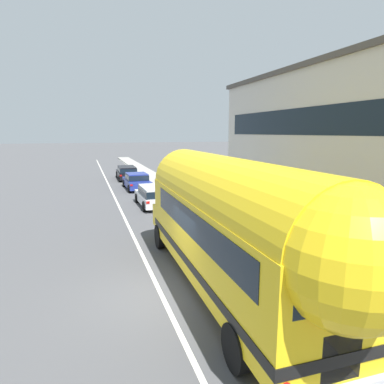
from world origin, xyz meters
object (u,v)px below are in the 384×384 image
at_px(car_second, 137,180).
at_px(car_third, 127,172).
at_px(painted_bus, 233,222).
at_px(car_lead, 154,195).

bearing_deg(car_second, car_third, 90.93).
relative_size(painted_bus, car_third, 2.54).
height_order(car_lead, car_second, same).
bearing_deg(car_lead, car_second, 90.33).
bearing_deg(car_second, painted_bus, -90.62).
height_order(painted_bus, car_second, painted_bus).
distance_m(car_lead, car_third, 13.46).
height_order(painted_bus, car_lead, painted_bus).
relative_size(painted_bus, car_lead, 2.87).
bearing_deg(painted_bus, car_third, 89.75).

